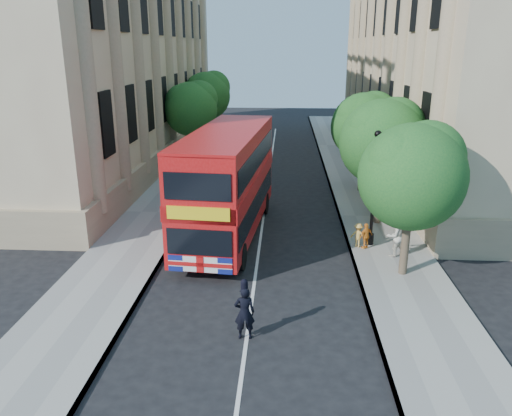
% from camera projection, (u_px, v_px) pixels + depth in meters
% --- Properties ---
extents(ground, '(120.00, 120.00, 0.00)m').
position_uv_depth(ground, '(251.00, 309.00, 17.19)').
color(ground, black).
rests_on(ground, ground).
extents(pavement_right, '(3.50, 80.00, 0.12)m').
position_uv_depth(pavement_right, '(372.00, 217.00, 26.35)').
color(pavement_right, gray).
rests_on(pavement_right, ground).
extents(pavement_left, '(3.50, 80.00, 0.12)m').
position_uv_depth(pavement_left, '(158.00, 213.00, 26.99)').
color(pavement_left, gray).
rests_on(pavement_left, ground).
extents(building_right, '(12.00, 38.00, 18.00)m').
position_uv_depth(building_right, '(461.00, 42.00, 36.44)').
color(building_right, tan).
rests_on(building_right, ground).
extents(building_left, '(12.00, 38.00, 18.00)m').
position_uv_depth(building_left, '(92.00, 42.00, 37.99)').
color(building_left, tan).
rests_on(building_left, ground).
extents(tree_right_near, '(4.00, 4.00, 6.08)m').
position_uv_depth(tree_right_near, '(413.00, 171.00, 18.44)').
color(tree_right_near, '#473828').
rests_on(tree_right_near, ground).
extents(tree_right_mid, '(4.20, 4.20, 6.37)m').
position_uv_depth(tree_right_mid, '(384.00, 138.00, 24.07)').
color(tree_right_mid, '#473828').
rests_on(tree_right_mid, ground).
extents(tree_right_far, '(4.00, 4.00, 6.15)m').
position_uv_depth(tree_right_far, '(365.00, 123.00, 29.81)').
color(tree_right_far, '#473828').
rests_on(tree_right_far, ground).
extents(tree_left_far, '(4.00, 4.00, 6.30)m').
position_uv_depth(tree_left_far, '(191.00, 106.00, 37.08)').
color(tree_left_far, '#473828').
rests_on(tree_left_far, ground).
extents(tree_left_back, '(4.20, 4.20, 6.65)m').
position_uv_depth(tree_left_back, '(207.00, 93.00, 44.60)').
color(tree_left_back, '#473828').
rests_on(tree_left_back, ground).
extents(lamp_post, '(0.32, 0.32, 5.16)m').
position_uv_depth(lamp_post, '(374.00, 193.00, 21.83)').
color(lamp_post, black).
rests_on(lamp_post, pavement_right).
extents(double_decker_bus, '(3.76, 10.90, 4.94)m').
position_uv_depth(double_decker_bus, '(228.00, 180.00, 23.15)').
color(double_decker_bus, '#B30C0D').
rests_on(double_decker_bus, ground).
extents(box_van, '(2.63, 5.60, 3.11)m').
position_uv_depth(box_van, '(224.00, 162.00, 32.33)').
color(box_van, black).
rests_on(box_van, ground).
extents(police_constable, '(0.67, 0.48, 1.74)m').
position_uv_depth(police_constable, '(245.00, 313.00, 15.25)').
color(police_constable, black).
rests_on(police_constable, ground).
extents(woman_pedestrian, '(1.08, 1.00, 1.78)m').
position_uv_depth(woman_pedestrian, '(395.00, 236.00, 21.08)').
color(woman_pedestrian, beige).
rests_on(woman_pedestrian, pavement_right).
extents(child_a, '(0.73, 0.62, 1.17)m').
position_uv_depth(child_a, '(366.00, 236.00, 21.92)').
color(child_a, orange).
rests_on(child_a, pavement_right).
extents(child_b, '(0.80, 0.61, 1.09)m').
position_uv_depth(child_b, '(358.00, 235.00, 22.13)').
color(child_b, '#F0BB51').
rests_on(child_b, pavement_right).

